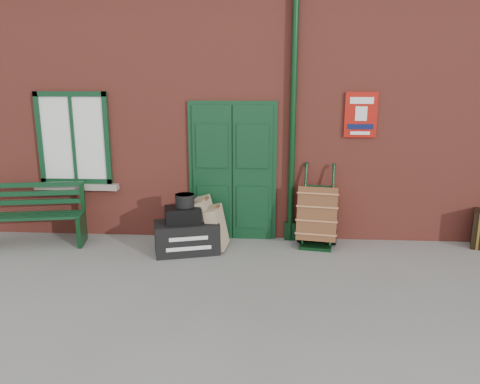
{
  "coord_description": "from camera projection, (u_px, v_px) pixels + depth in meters",
  "views": [
    {
      "loc": [
        0.3,
        -5.96,
        2.6
      ],
      "look_at": [
        -0.12,
        0.6,
        1.0
      ],
      "focal_mm": 35.0,
      "sensor_mm": 36.0,
      "label": 1
    }
  ],
  "objects": [
    {
      "name": "ground",
      "position": [
        246.0,
        273.0,
        6.41
      ],
      "size": [
        80.0,
        80.0,
        0.0
      ],
      "primitive_type": "plane",
      "color": "gray",
      "rests_on": "ground"
    },
    {
      "name": "station_building",
      "position": [
        255.0,
        101.0,
        9.29
      ],
      "size": [
        10.3,
        4.3,
        4.36
      ],
      "color": "#953D30",
      "rests_on": "ground"
    },
    {
      "name": "bench",
      "position": [
        31.0,
        213.0,
        7.44
      ],
      "size": [
        1.7,
        0.79,
        1.02
      ],
      "rotation": [
        0.0,
        0.0,
        0.18
      ],
      "color": "#0E341B",
      "rests_on": "ground"
    },
    {
      "name": "houdini_trunk",
      "position": [
        187.0,
        237.0,
        7.14
      ],
      "size": [
        1.06,
        0.77,
        0.48
      ],
      "primitive_type": "cube",
      "rotation": [
        0.0,
        0.0,
        0.28
      ],
      "color": "black",
      "rests_on": "ground"
    },
    {
      "name": "strongbox",
      "position": [
        183.0,
        215.0,
        7.05
      ],
      "size": [
        0.61,
        0.51,
        0.24
      ],
      "primitive_type": "cube",
      "rotation": [
        0.0,
        0.0,
        0.28
      ],
      "color": "black",
      "rests_on": "houdini_trunk"
    },
    {
      "name": "hatbox",
      "position": [
        185.0,
        200.0,
        7.03
      ],
      "size": [
        0.35,
        0.35,
        0.19
      ],
      "primitive_type": "cylinder",
      "rotation": [
        0.0,
        0.0,
        0.28
      ],
      "color": "black",
      "rests_on": "strongbox"
    },
    {
      "name": "suitcase_back",
      "position": [
        206.0,
        222.0,
        7.36
      ],
      "size": [
        0.47,
        0.59,
        0.79
      ],
      "primitive_type": "cube",
      "rotation": [
        0.0,
        -0.27,
        -0.11
      ],
      "color": "tan",
      "rests_on": "ground"
    },
    {
      "name": "suitcase_front",
      "position": [
        217.0,
        228.0,
        7.27
      ],
      "size": [
        0.38,
        0.52,
        0.68
      ],
      "primitive_type": "cube",
      "rotation": [
        0.0,
        -0.2,
        -0.11
      ],
      "color": "tan",
      "rests_on": "ground"
    },
    {
      "name": "porter_trolley",
      "position": [
        317.0,
        215.0,
        7.42
      ],
      "size": [
        0.71,
        0.75,
        1.27
      ],
      "rotation": [
        0.0,
        0.0,
        -0.16
      ],
      "color": "black",
      "rests_on": "ground"
    }
  ]
}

